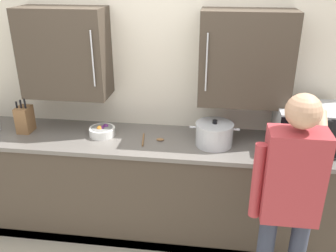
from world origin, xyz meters
The scene contains 8 objects.
back_wall_tiled centered at (0.00, 1.10, 1.38)m, with size 3.73×0.44×2.63m.
counter_unit centered at (0.00, 0.80, 0.46)m, with size 3.45×0.63×0.92m.
microwave_oven centered at (1.21, 0.83, 1.09)m, with size 0.49×0.44×0.33m.
knife_block centered at (-1.10, 0.81, 1.04)m, with size 0.11×0.15×0.31m.
fruit_bowl centered at (-0.42, 0.82, 0.96)m, with size 0.22×0.22×0.09m.
wooden_spoon centered at (0.01, 0.77, 0.93)m, with size 0.20×0.22×0.02m.
stock_pot centered at (0.52, 0.77, 1.01)m, with size 0.40×0.30×0.21m.
person_figure centered at (0.99, 0.05, 0.97)m, with size 0.51×0.59×1.62m.
Camera 1 is at (0.50, -1.87, 2.25)m, focal length 38.89 mm.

